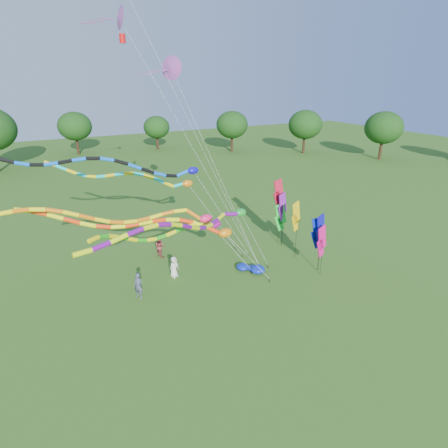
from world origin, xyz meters
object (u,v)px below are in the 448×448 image
person_c (160,246)px  person_b (138,286)px  blue_nylon_heap (246,270)px  person_a (174,267)px  tube_kite_red (153,225)px  tube_kite_orange (138,216)px

person_c → person_b: bearing=124.3°
blue_nylon_heap → person_a: person_a is taller
tube_kite_red → person_c: tube_kite_red is taller
tube_kite_orange → person_b: bearing=-129.8°
tube_kite_red → tube_kite_orange: tube_kite_orange is taller
blue_nylon_heap → person_c: size_ratio=0.86×
tube_kite_red → blue_nylon_heap: 8.06m
person_a → tube_kite_orange: bearing=177.6°
tube_kite_orange → person_c: tube_kite_orange is taller
blue_nylon_heap → person_c: person_c is taller
blue_nylon_heap → tube_kite_orange: bearing=173.2°
blue_nylon_heap → person_a: size_ratio=0.93×
tube_kite_red → person_a: tube_kite_red is taller
person_a → person_c: 3.75m
tube_kite_red → person_b: (-1.43, -0.49, -3.88)m
person_c → person_a: bearing=153.2°
tube_kite_orange → person_b: (-0.48, -0.42, -4.67)m
tube_kite_orange → person_c: bearing=69.0°
tube_kite_red → person_c: (1.86, 4.77, -3.91)m
tube_kite_red → person_a: 4.43m
blue_nylon_heap → person_b: (-8.02, 0.48, 0.65)m
tube_kite_orange → person_b: tube_kite_orange is taller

